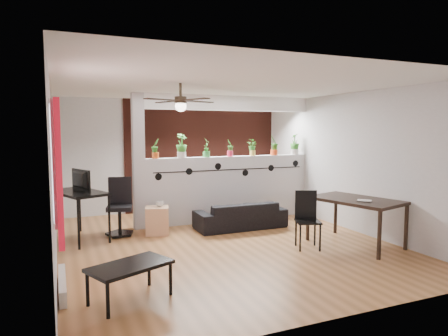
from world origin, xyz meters
TOP-DOWN VIEW (x-y plane):
  - room_shell at (0.00, 0.00)m, footprint 6.30×7.10m
  - partition_wall at (0.80, 1.50)m, footprint 3.60×0.18m
  - ceiling_header at (0.80, 1.50)m, footprint 3.60×0.18m
  - pier_column at (-1.11, 1.50)m, footprint 0.22×0.20m
  - brick_panel at (0.80, 2.97)m, footprint 3.90×0.05m
  - vine_decal at (0.80, 1.40)m, footprint 3.31×0.01m
  - window_assembly at (-2.56, -1.20)m, footprint 0.09×1.30m
  - baseboard_heater at (-2.54, -1.20)m, footprint 0.08×1.00m
  - corkboard at (-2.58, 0.95)m, footprint 0.03×0.60m
  - framed_art at (-2.58, 0.90)m, footprint 0.03×0.34m
  - ceiling_fan at (-0.80, -0.30)m, footprint 1.19×1.19m
  - potted_plant_0 at (-0.78, 1.50)m, footprint 0.24×0.23m
  - potted_plant_1 at (-0.25, 1.50)m, footprint 0.31×0.28m
  - potted_plant_2 at (0.27, 1.50)m, footprint 0.23×0.25m
  - potted_plant_3 at (0.80, 1.50)m, footprint 0.22×0.22m
  - potted_plant_4 at (1.33, 1.50)m, footprint 0.19×0.21m
  - potted_plant_5 at (1.85, 1.50)m, footprint 0.28×0.26m
  - potted_plant_6 at (2.38, 1.50)m, footprint 0.31×0.31m
  - sofa at (0.70, 0.78)m, footprint 1.67×0.67m
  - cube_shelf at (-0.89, 0.95)m, footprint 0.49×0.46m
  - cup at (-0.84, 0.95)m, footprint 0.15×0.15m
  - computer_desk at (-2.23, 1.10)m, footprint 1.02×1.32m
  - monitor at (-2.23, 1.25)m, footprint 0.34×0.19m
  - office_chair at (-1.53, 1.15)m, footprint 0.53×0.53m
  - dining_table at (1.97, -0.99)m, footprint 1.21×1.60m
  - book at (1.87, -1.29)m, footprint 0.26×0.26m
  - folding_chair at (1.16, -0.79)m, footprint 0.48×0.48m
  - coffee_table at (-1.84, -1.75)m, footprint 1.01×0.81m

SIDE VIEW (x-z plane):
  - baseboard_heater at x=-2.54m, z-range 0.00..0.18m
  - sofa at x=0.70m, z-range 0.00..0.49m
  - cube_shelf at x=-0.89m, z-range 0.00..0.50m
  - coffee_table at x=-1.84m, z-range 0.16..0.58m
  - office_chair at x=-1.53m, z-range -0.06..0.97m
  - folding_chair at x=1.16m, z-range 0.08..1.00m
  - cup at x=-0.84m, z-range 0.50..0.61m
  - partition_wall at x=0.80m, z-range 0.00..1.35m
  - dining_table at x=1.97m, z-range 0.30..1.08m
  - computer_desk at x=-2.23m, z-range 0.34..1.20m
  - book at x=1.87m, z-range 0.77..0.80m
  - monitor at x=-2.23m, z-range 0.85..1.05m
  - vine_decal at x=0.80m, z-range 0.93..1.23m
  - room_shell at x=0.00m, z-range -0.15..2.75m
  - pier_column at x=-1.11m, z-range 0.00..2.60m
  - brick_panel at x=0.80m, z-range 0.00..2.60m
  - corkboard at x=-2.58m, z-range 1.12..1.58m
  - window_assembly at x=-2.56m, z-range 0.73..2.28m
  - potted_plant_4 at x=1.33m, z-range 1.36..1.72m
  - potted_plant_3 at x=0.80m, z-range 1.36..1.73m
  - potted_plant_0 at x=-0.78m, z-range 1.36..1.75m
  - potted_plant_2 at x=0.27m, z-range 1.36..1.77m
  - potted_plant_5 at x=1.85m, z-range 1.36..1.80m
  - potted_plant_6 at x=2.38m, z-range 1.36..1.83m
  - potted_plant_1 at x=-0.25m, z-range 1.36..1.84m
  - framed_art at x=-2.58m, z-range 1.63..2.07m
  - ceiling_fan at x=-0.80m, z-range 2.10..2.53m
  - ceiling_header at x=0.80m, z-range 2.30..2.60m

